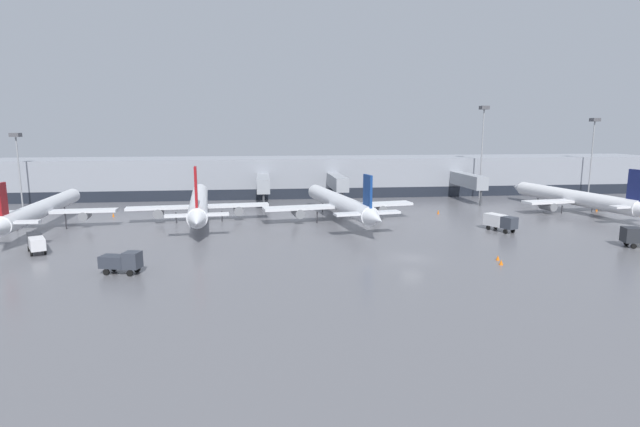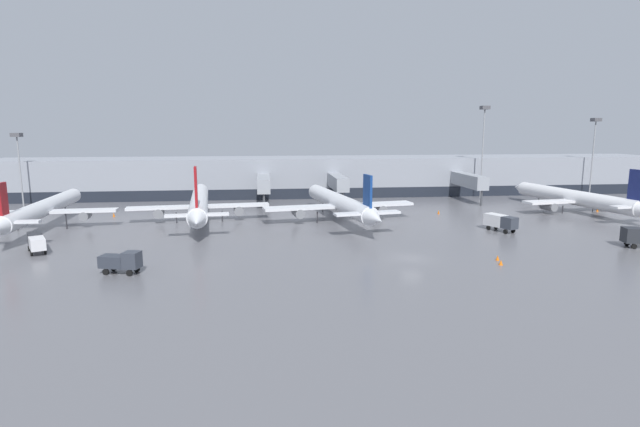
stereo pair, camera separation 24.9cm
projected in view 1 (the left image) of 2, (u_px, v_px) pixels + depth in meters
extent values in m
plane|color=slate|center=(412.00, 258.00, 62.25)|extent=(320.00, 320.00, 0.00)
cube|color=gray|center=(337.00, 176.00, 122.14)|extent=(160.00, 16.00, 9.00)
cube|color=#1E232D|center=(342.00, 193.00, 114.83)|extent=(156.80, 0.10, 2.40)
cube|color=#9399A0|center=(263.00, 183.00, 104.74)|extent=(2.60, 15.18, 2.80)
cylinder|color=#3F4247|center=(264.00, 202.00, 98.41)|extent=(0.44, 0.44, 3.20)
cube|color=#9399A0|center=(337.00, 182.00, 106.94)|extent=(2.60, 14.51, 2.80)
cylinder|color=#3F4247|center=(342.00, 200.00, 100.94)|extent=(0.44, 0.44, 3.20)
cube|color=#9399A0|center=(468.00, 180.00, 110.26)|extent=(2.60, 14.79, 2.80)
cylinder|color=#3F4247|center=(481.00, 198.00, 104.12)|extent=(0.44, 0.44, 3.20)
cylinder|color=white|center=(572.00, 197.00, 96.66)|extent=(7.06, 29.79, 2.85)
cone|color=white|center=(518.00, 187.00, 112.27)|extent=(3.12, 3.48, 2.70)
cube|color=white|center=(575.00, 201.00, 96.05)|extent=(21.97, 6.14, 0.44)
cube|color=white|center=(633.00, 206.00, 83.61)|extent=(8.43, 2.88, 0.35)
cube|color=navy|center=(635.00, 186.00, 83.04)|extent=(0.75, 2.78, 5.60)
cylinder|color=slate|center=(548.00, 206.00, 94.63)|extent=(2.03, 3.56, 1.57)
cylinder|color=slate|center=(600.00, 204.00, 97.76)|extent=(2.03, 3.56, 1.57)
cylinder|color=#2D2D33|center=(538.00, 201.00, 106.18)|extent=(0.20, 0.20, 1.52)
cylinder|color=#2D2D33|center=(562.00, 209.00, 94.70)|extent=(0.20, 0.20, 1.52)
cylinder|color=#2D2D33|center=(592.00, 208.00, 96.48)|extent=(0.20, 0.20, 1.52)
cylinder|color=silver|center=(338.00, 202.00, 87.24)|extent=(7.69, 29.97, 2.87)
cone|color=silver|center=(313.00, 191.00, 102.87)|extent=(3.20, 3.56, 2.72)
cone|color=silver|center=(376.00, 219.00, 71.06)|extent=(3.25, 4.66, 2.58)
cube|color=silver|center=(340.00, 206.00, 86.63)|extent=(26.84, 7.48, 0.44)
cube|color=silver|center=(367.00, 213.00, 74.17)|extent=(10.29, 3.41, 0.35)
cube|color=navy|center=(368.00, 192.00, 73.64)|extent=(0.82, 2.89, 5.16)
cylinder|color=slate|center=(298.00, 213.00, 84.71)|extent=(2.13, 3.72, 1.58)
cylinder|color=slate|center=(379.00, 209.00, 88.83)|extent=(2.13, 3.72, 1.58)
cylinder|color=#2D2D33|center=(322.00, 207.00, 96.81)|extent=(0.20, 0.20, 1.97)
cylinder|color=#2D2D33|center=(317.00, 217.00, 85.03)|extent=(0.20, 0.20, 1.97)
cylinder|color=#2D2D33|center=(364.00, 215.00, 87.38)|extent=(0.20, 0.20, 1.97)
cylinder|color=silver|center=(199.00, 202.00, 86.92)|extent=(6.14, 32.11, 3.00)
cone|color=silver|center=(200.00, 190.00, 103.88)|extent=(3.16, 3.56, 2.85)
cone|color=silver|center=(197.00, 221.00, 69.38)|extent=(3.13, 4.74, 2.70)
cube|color=silver|center=(199.00, 207.00, 86.25)|extent=(24.17, 4.75, 0.44)
cube|color=silver|center=(197.00, 215.00, 72.72)|extent=(9.23, 2.23, 0.35)
cube|color=maroon|center=(196.00, 189.00, 72.07)|extent=(0.57, 2.18, 6.45)
cylinder|color=slate|center=(159.00, 213.00, 84.97)|extent=(1.90, 2.78, 1.65)
cylinder|color=slate|center=(238.00, 210.00, 87.85)|extent=(1.90, 2.78, 1.65)
cylinder|color=#2D2D33|center=(200.00, 206.00, 97.30)|extent=(0.20, 0.20, 1.88)
cylinder|color=#2D2D33|center=(176.00, 218.00, 84.95)|extent=(0.20, 0.20, 1.88)
cylinder|color=#2D2D33|center=(222.00, 216.00, 86.59)|extent=(0.20, 0.20, 1.88)
cylinder|color=silver|center=(44.00, 208.00, 80.51)|extent=(4.28, 30.77, 2.61)
cone|color=silver|center=(75.00, 194.00, 96.79)|extent=(2.63, 3.00, 2.48)
cube|color=silver|center=(42.00, 212.00, 79.85)|extent=(22.83, 3.58, 0.44)
cube|color=silver|center=(5.00, 223.00, 66.77)|extent=(8.70, 1.78, 0.35)
cube|color=maroon|center=(3.00, 201.00, 66.27)|extent=(0.47, 2.13, 4.84)
cylinder|color=slate|center=(85.00, 216.00, 81.08)|extent=(1.57, 2.65, 1.44)
cylinder|color=#2D2D33|center=(65.00, 212.00, 90.56)|extent=(0.20, 0.20, 2.12)
cylinder|color=#2D2D33|center=(17.00, 224.00, 78.78)|extent=(0.20, 0.20, 2.12)
cylinder|color=#2D2D33|center=(66.00, 223.00, 80.02)|extent=(0.20, 0.20, 2.12)
cube|color=#2D333D|center=(114.00, 261.00, 55.60)|extent=(3.15, 2.44, 1.34)
cube|color=#333842|center=(132.00, 260.00, 55.23)|extent=(2.09, 2.07, 1.84)
cylinder|color=black|center=(137.00, 269.00, 56.21)|extent=(0.74, 0.43, 0.70)
cylinder|color=black|center=(130.00, 273.00, 54.66)|extent=(0.74, 0.43, 0.70)
cylinder|color=black|center=(114.00, 268.00, 56.62)|extent=(0.74, 0.43, 0.70)
cylinder|color=black|center=(106.00, 272.00, 55.07)|extent=(0.74, 0.43, 0.70)
cube|color=#26282D|center=(632.00, 235.00, 67.83)|extent=(2.64, 2.51, 2.02)
cylinder|color=black|center=(634.00, 246.00, 67.12)|extent=(0.74, 0.40, 0.70)
cylinder|color=black|center=(626.00, 243.00, 69.03)|extent=(0.74, 0.40, 0.70)
cube|color=silver|center=(37.00, 244.00, 63.85)|extent=(3.01, 3.62, 1.46)
cube|color=#26282D|center=(35.00, 239.00, 65.91)|extent=(2.35, 2.49, 1.75)
cylinder|color=black|center=(29.00, 249.00, 65.75)|extent=(0.55, 0.74, 0.70)
cylinder|color=black|center=(42.00, 247.00, 66.62)|extent=(0.55, 0.74, 0.70)
cylinder|color=black|center=(31.00, 254.00, 63.15)|extent=(0.55, 0.74, 0.70)
cylinder|color=black|center=(45.00, 252.00, 64.01)|extent=(0.55, 0.74, 0.70)
cube|color=silver|center=(495.00, 220.00, 79.19)|extent=(3.06, 3.78, 1.87)
cube|color=#333842|center=(509.00, 223.00, 76.94)|extent=(2.46, 2.57, 1.81)
cylinder|color=black|center=(513.00, 230.00, 77.51)|extent=(0.51, 0.74, 0.70)
cylinder|color=black|center=(505.00, 231.00, 76.66)|extent=(0.51, 0.74, 0.70)
cylinder|color=black|center=(496.00, 227.00, 80.33)|extent=(0.51, 0.74, 0.70)
cylinder|color=black|center=(488.00, 228.00, 79.48)|extent=(0.51, 0.74, 0.70)
cone|color=orange|center=(498.00, 258.00, 61.29)|extent=(0.45, 0.45, 0.64)
cone|color=orange|center=(438.00, 212.00, 94.24)|extent=(0.40, 0.40, 0.78)
cone|color=orange|center=(501.00, 262.00, 59.20)|extent=(0.50, 0.50, 0.63)
cone|color=orange|center=(113.00, 215.00, 91.22)|extent=(0.39, 0.39, 0.76)
cone|color=orange|center=(597.00, 210.00, 97.20)|extent=(0.46, 0.46, 0.65)
cylinder|color=gray|center=(591.00, 159.00, 117.86)|extent=(0.30, 0.30, 17.52)
cube|color=#4C4C51|center=(595.00, 120.00, 116.30)|extent=(1.80, 1.80, 0.80)
cylinder|color=gray|center=(482.00, 154.00, 113.85)|extent=(0.30, 0.30, 20.15)
cube|color=#4C4C51|center=(484.00, 108.00, 112.07)|extent=(1.80, 1.80, 0.80)
cylinder|color=gray|center=(19.00, 172.00, 101.89)|extent=(0.30, 0.30, 14.26)
cube|color=#4C4C51|center=(15.00, 135.00, 100.61)|extent=(1.80, 1.80, 0.80)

